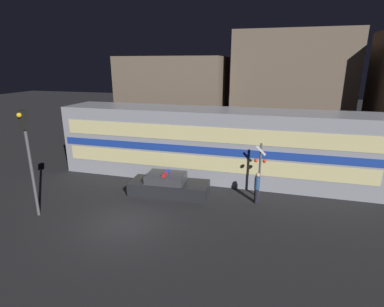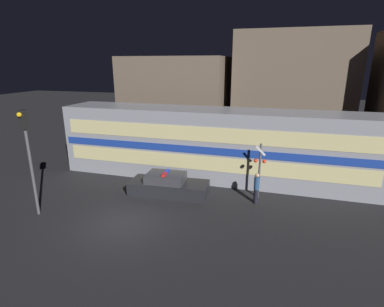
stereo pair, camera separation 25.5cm
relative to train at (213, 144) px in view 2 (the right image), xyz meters
The scene contains 8 objects.
ground_plane 8.08m from the train, 110.65° to the right, with size 120.00×120.00×0.00m, color black.
train is the anchor object (origin of this frame).
police_car 4.26m from the train, 119.20° to the right, with size 4.68×2.05×1.35m.
pedestrian 4.75m from the train, 45.74° to the right, with size 0.29×0.29×1.75m.
crossing_signal_near 4.11m from the train, 37.64° to the right, with size 0.68×0.29×3.19m.
traffic_light_corner 10.68m from the train, 134.24° to the right, with size 0.30×0.46×5.33m.
building_left 9.54m from the train, 123.46° to the left, with size 9.13×6.19×7.97m.
building_center 10.74m from the train, 61.62° to the left, with size 9.64×5.74×9.95m.
Camera 2 is at (6.70, -11.39, 7.38)m, focal length 28.00 mm.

